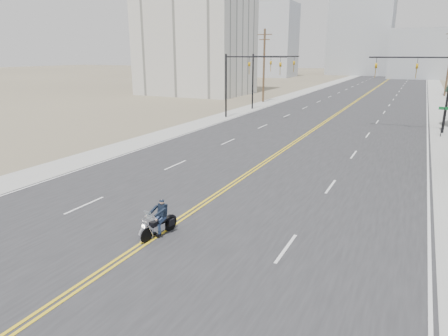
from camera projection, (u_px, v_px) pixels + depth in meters
name	position (u px, v px, depth m)	size (l,w,h in m)	color
ground_plane	(108.00, 268.00, 13.50)	(400.00, 400.00, 0.00)	#776D56
road	(368.00, 93.00, 73.98)	(20.00, 200.00, 0.01)	#303033
sidewalk_left	(307.00, 91.00, 78.83)	(3.00, 200.00, 0.01)	#A5A5A0
sidewalk_right	(438.00, 96.00, 69.13)	(3.00, 200.00, 0.01)	#A5A5A0
traffic_mast_left	(243.00, 73.00, 43.58)	(7.10, 0.26, 7.00)	black
traffic_mast_right	(425.00, 78.00, 36.00)	(7.10, 0.26, 7.00)	black
traffic_mast_far	(265.00, 71.00, 50.65)	(6.10, 0.26, 7.00)	black
street_sign	(443.00, 116.00, 34.37)	(0.90, 0.06, 2.62)	black
utility_pole_left	(264.00, 65.00, 58.74)	(2.20, 0.30, 10.50)	brown
apartment_block	(195.00, 6.00, 68.70)	(18.00, 14.00, 30.00)	silver
haze_bldg_a	(272.00, 41.00, 124.59)	(14.00, 12.00, 22.00)	#B7BCC6
haze_bldg_b	(423.00, 54.00, 116.19)	(18.00, 14.00, 14.00)	#ADB2B7
haze_bldg_d	(361.00, 36.00, 135.93)	(20.00, 15.00, 26.00)	#ADB2B7
haze_bldg_f	(246.00, 51.00, 144.70)	(12.00, 12.00, 16.00)	#ADB2B7
motorcyclist	(158.00, 219.00, 15.68)	(0.81, 1.89, 1.48)	black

